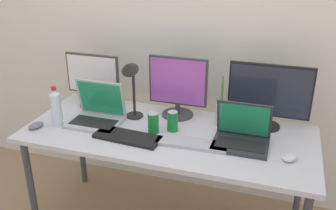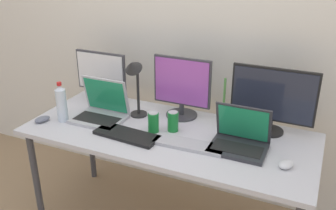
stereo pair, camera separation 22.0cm
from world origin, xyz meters
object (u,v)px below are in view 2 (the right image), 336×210
(work_desk, at_px, (168,141))
(soda_can_by_laptop, at_px, (153,122))
(mouse_by_keyboard, at_px, (286,164))
(bamboo_vase, at_px, (223,116))
(keyboard_aux, at_px, (127,135))
(water_bottle, at_px, (61,103))
(mouse_by_laptop, at_px, (42,119))
(desk_lamp, at_px, (134,77))
(laptop_secondary, at_px, (240,139))
(monitor_center, at_px, (182,87))
(monitor_right, at_px, (273,98))
(keyboard_main, at_px, (189,145))
(soda_can_near_keyboard, at_px, (173,121))
(monitor_left, at_px, (101,77))
(laptop_silver, at_px, (101,110))

(work_desk, height_order, soda_can_by_laptop, soda_can_by_laptop)
(mouse_by_keyboard, xyz_separation_m, bamboo_vase, (-0.43, 0.30, 0.06))
(keyboard_aux, distance_m, water_bottle, 0.50)
(water_bottle, bearing_deg, mouse_by_laptop, -147.94)
(soda_can_by_laptop, height_order, desk_lamp, desk_lamp)
(laptop_secondary, height_order, bamboo_vase, bamboo_vase)
(monitor_center, distance_m, bamboo_vase, 0.33)
(monitor_center, bearing_deg, water_bottle, -150.45)
(monitor_center, height_order, mouse_by_keyboard, monitor_center)
(monitor_right, bearing_deg, mouse_by_laptop, -161.41)
(work_desk, distance_m, bamboo_vase, 0.37)
(desk_lamp, bearing_deg, keyboard_aux, -72.88)
(keyboard_main, bearing_deg, soda_can_near_keyboard, 136.23)
(monitor_left, height_order, keyboard_aux, monitor_left)
(keyboard_aux, xyz_separation_m, desk_lamp, (-0.08, 0.25, 0.27))
(monitor_left, distance_m, monitor_right, 1.18)
(keyboard_aux, xyz_separation_m, soda_can_by_laptop, (0.12, 0.12, 0.05))
(work_desk, bearing_deg, water_bottle, -169.24)
(laptop_secondary, height_order, water_bottle, water_bottle)
(work_desk, height_order, monitor_center, monitor_center)
(monitor_right, bearing_deg, monitor_center, -179.40)
(laptop_secondary, bearing_deg, keyboard_aux, -167.39)
(monitor_left, height_order, laptop_silver, monitor_left)
(bamboo_vase, bearing_deg, monitor_right, 11.21)
(laptop_secondary, bearing_deg, keyboard_main, -158.94)
(laptop_silver, relative_size, keyboard_aux, 0.82)
(water_bottle, bearing_deg, soda_can_near_keyboard, 12.93)
(keyboard_aux, relative_size, soda_can_by_laptop, 3.16)
(keyboard_main, bearing_deg, monitor_center, 115.88)
(monitor_right, relative_size, mouse_by_laptop, 4.79)
(soda_can_near_keyboard, height_order, soda_can_by_laptop, same)
(monitor_center, height_order, keyboard_aux, monitor_center)
(laptop_silver, height_order, soda_can_by_laptop, laptop_silver)
(work_desk, distance_m, water_bottle, 0.72)
(monitor_left, distance_m, keyboard_aux, 0.60)
(work_desk, bearing_deg, monitor_center, 93.28)
(work_desk, height_order, keyboard_main, keyboard_main)
(monitor_center, xyz_separation_m, keyboard_main, (0.19, -0.36, -0.19))
(mouse_by_keyboard, xyz_separation_m, soda_can_near_keyboard, (-0.69, 0.13, 0.05))
(soda_can_by_laptop, bearing_deg, monitor_center, 75.74)
(laptop_silver, xyz_separation_m, mouse_by_laptop, (-0.32, -0.20, -0.04))
(laptop_secondary, relative_size, keyboard_main, 0.77)
(water_bottle, height_order, soda_can_near_keyboard, water_bottle)
(monitor_center, xyz_separation_m, soda_can_near_keyboard, (0.03, -0.22, -0.14))
(mouse_by_keyboard, relative_size, soda_can_by_laptop, 0.74)
(mouse_by_laptop, height_order, soda_can_near_keyboard, soda_can_near_keyboard)
(soda_can_near_keyboard, bearing_deg, desk_lamp, 167.26)
(monitor_right, distance_m, water_bottle, 1.31)
(laptop_secondary, bearing_deg, soda_can_by_laptop, -177.71)
(desk_lamp, bearing_deg, mouse_by_laptop, -150.06)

